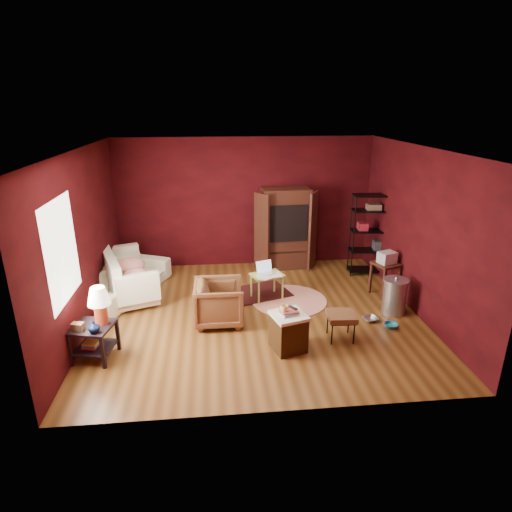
# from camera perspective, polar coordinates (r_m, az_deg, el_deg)

# --- Properties ---
(room) EXTENTS (5.54, 5.04, 2.84)m
(room) POSITION_cam_1_polar(r_m,az_deg,el_deg) (6.95, -0.15, 2.52)
(room) COLOR brown
(room) RESTS_ON ground
(sofa) EXTENTS (1.41, 2.19, 0.83)m
(sofa) POSITION_cam_1_polar(r_m,az_deg,el_deg) (8.43, -17.18, -2.35)
(sofa) COLOR white
(sofa) RESTS_ON ground
(armchair) EXTENTS (0.73, 0.78, 0.80)m
(armchair) POSITION_cam_1_polar(r_m,az_deg,el_deg) (7.09, -4.93, -5.93)
(armchair) COLOR black
(armchair) RESTS_ON ground
(pet_bowl_steel) EXTENTS (0.26, 0.13, 0.25)m
(pet_bowl_steel) POSITION_cam_1_polar(r_m,az_deg,el_deg) (7.48, 15.04, -7.47)
(pet_bowl_steel) COLOR #ADAFB4
(pet_bowl_steel) RESTS_ON ground
(pet_bowl_turquoise) EXTENTS (0.22, 0.09, 0.22)m
(pet_bowl_turquoise) POSITION_cam_1_polar(r_m,az_deg,el_deg) (7.38, 17.63, -8.30)
(pet_bowl_turquoise) COLOR teal
(pet_bowl_turquoise) RESTS_ON ground
(vase) EXTENTS (0.18, 0.18, 0.16)m
(vase) POSITION_cam_1_polar(r_m,az_deg,el_deg) (6.29, -20.82, -8.86)
(vase) COLOR #0C173D
(vase) RESTS_ON side_table
(mug) EXTENTS (0.14, 0.13, 0.12)m
(mug) POSITION_cam_1_polar(r_m,az_deg,el_deg) (6.18, 3.79, -6.88)
(mug) COLOR #FFDC7C
(mug) RESTS_ON hamper
(side_table) EXTENTS (0.64, 0.64, 1.07)m
(side_table) POSITION_cam_1_polar(r_m,az_deg,el_deg) (6.46, -20.53, -7.54)
(side_table) COLOR black
(side_table) RESTS_ON ground
(sofa_cushions) EXTENTS (1.34, 2.03, 0.79)m
(sofa_cushions) POSITION_cam_1_polar(r_m,az_deg,el_deg) (8.43, -16.96, -2.50)
(sofa_cushions) COLOR white
(sofa_cushions) RESTS_ON sofa
(hamper) EXTENTS (0.58, 0.58, 0.66)m
(hamper) POSITION_cam_1_polar(r_m,az_deg,el_deg) (6.40, 4.34, -9.94)
(hamper) COLOR #482910
(hamper) RESTS_ON ground
(footstool) EXTENTS (0.44, 0.44, 0.43)m
(footstool) POSITION_cam_1_polar(r_m,az_deg,el_deg) (6.74, 11.31, -7.98)
(footstool) COLOR black
(footstool) RESTS_ON ground
(rug_round) EXTENTS (1.74, 1.74, 0.01)m
(rug_round) POSITION_cam_1_polar(r_m,az_deg,el_deg) (8.00, 4.43, -5.89)
(rug_round) COLOR white
(rug_round) RESTS_ON ground
(rug_oriental) EXTENTS (1.45, 1.18, 0.01)m
(rug_oriental) POSITION_cam_1_polar(r_m,az_deg,el_deg) (8.24, -0.08, -4.93)
(rug_oriental) COLOR #471313
(rug_oriental) RESTS_ON ground
(laptop_desk) EXTENTS (0.67, 0.58, 0.70)m
(laptop_desk) POSITION_cam_1_polar(r_m,az_deg,el_deg) (7.90, 1.46, -2.77)
(laptop_desk) COLOR #CBE96A
(laptop_desk) RESTS_ON ground
(tv_armoire) EXTENTS (1.39, 0.77, 1.76)m
(tv_armoire) POSITION_cam_1_polar(r_m,az_deg,el_deg) (9.30, 3.92, 3.86)
(tv_armoire) COLOR #461E14
(tv_armoire) RESTS_ON ground
(wire_shelving) EXTENTS (0.87, 0.45, 1.72)m
(wire_shelving) POSITION_cam_1_polar(r_m,az_deg,el_deg) (9.21, 15.20, 3.21)
(wire_shelving) COLOR black
(wire_shelving) RESTS_ON ground
(small_stand) EXTENTS (0.55, 0.55, 0.86)m
(small_stand) POSITION_cam_1_polar(r_m,az_deg,el_deg) (8.33, 17.00, -0.90)
(small_stand) COLOR #461E14
(small_stand) RESTS_ON ground
(trash_can) EXTENTS (0.44, 0.44, 0.68)m
(trash_can) POSITION_cam_1_polar(r_m,az_deg,el_deg) (7.78, 17.98, -5.10)
(trash_can) COLOR #B3B5BB
(trash_can) RESTS_ON ground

